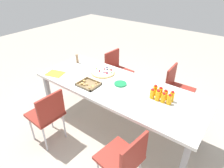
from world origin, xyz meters
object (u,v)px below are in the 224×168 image
(juice_bottle_0, at_px, (172,97))
(chair_far_left, at_px, (124,158))
(plate_stack, at_px, (120,84))
(snack_tray, at_px, (88,84))
(napkin_stack, at_px, (78,67))
(chair_far_right, at_px, (47,113))
(juice_bottle_1, at_px, (165,95))
(chair_near_right, at_px, (117,69))
(cardboard_tube, at_px, (77,59))
(juice_bottle_3, at_px, (155,90))
(paper_folder, at_px, (55,74))
(juice_bottle_2, at_px, (160,92))
(chair_near_left, at_px, (177,87))
(juice_bottle_4, at_px, (169,100))
(party_table, at_px, (118,89))
(juice_bottle_6, at_px, (158,95))
(juice_bottle_5, at_px, (163,98))
(juice_bottle_7, at_px, (152,94))
(fruit_pizza, at_px, (103,72))

(juice_bottle_0, bearing_deg, chair_far_left, 83.86)
(plate_stack, bearing_deg, snack_tray, 39.40)
(juice_bottle_0, relative_size, napkin_stack, 0.96)
(chair_far_right, xyz_separation_m, juice_bottle_1, (-1.21, -0.90, 0.30))
(chair_near_right, xyz_separation_m, cardboard_tube, (0.41, 0.59, 0.31))
(juice_bottle_0, height_order, napkin_stack, juice_bottle_0)
(juice_bottle_0, height_order, juice_bottle_3, same)
(chair_far_right, xyz_separation_m, paper_folder, (0.42, -0.51, 0.24))
(chair_far_left, relative_size, juice_bottle_2, 5.79)
(juice_bottle_3, xyz_separation_m, plate_stack, (0.50, 0.06, -0.06))
(chair_near_left, distance_m, napkin_stack, 1.64)
(juice_bottle_0, xyz_separation_m, juice_bottle_4, (0.00, 0.07, -0.00))
(party_table, relative_size, juice_bottle_1, 18.29)
(chair_near_left, relative_size, plate_stack, 4.76)
(chair_near_right, relative_size, juice_bottle_2, 5.79)
(party_table, height_order, juice_bottle_6, juice_bottle_6)
(chair_far_left, distance_m, juice_bottle_3, 0.95)
(juice_bottle_5, bearing_deg, juice_bottle_0, -134.93)
(chair_far_right, relative_size, plate_stack, 4.76)
(juice_bottle_2, bearing_deg, chair_near_left, -88.33)
(plate_stack, height_order, paper_folder, plate_stack)
(chair_far_left, relative_size, chair_far_right, 1.00)
(snack_tray, bearing_deg, chair_far_left, 150.88)
(juice_bottle_2, height_order, snack_tray, juice_bottle_2)
(party_table, distance_m, juice_bottle_2, 0.61)
(juice_bottle_0, height_order, paper_folder, juice_bottle_0)
(chair_far_right, relative_size, juice_bottle_4, 6.18)
(party_table, bearing_deg, juice_bottle_5, -178.13)
(juice_bottle_7, xyz_separation_m, fruit_pizza, (0.91, -0.15, -0.05))
(juice_bottle_4, height_order, fruit_pizza, juice_bottle_4)
(juice_bottle_7, height_order, fruit_pizza, juice_bottle_7)
(chair_far_left, relative_size, juice_bottle_5, 6.22)
(juice_bottle_1, relative_size, plate_stack, 0.76)
(juice_bottle_1, bearing_deg, chair_near_right, -29.36)
(chair_far_right, bearing_deg, party_table, -32.61)
(fruit_pizza, relative_size, snack_tray, 1.28)
(juice_bottle_1, distance_m, juice_bottle_5, 0.07)
(chair_far_left, xyz_separation_m, paper_folder, (1.62, -0.49, 0.24))
(juice_bottle_3, height_order, fruit_pizza, juice_bottle_3)
(juice_bottle_0, distance_m, juice_bottle_7, 0.24)
(party_table, bearing_deg, napkin_stack, -4.72)
(juice_bottle_5, xyz_separation_m, juice_bottle_6, (0.07, 0.00, 0.01))
(chair_near_left, height_order, fruit_pizza, chair_near_left)
(juice_bottle_7, distance_m, cardboard_tube, 1.51)
(juice_bottle_3, distance_m, juice_bottle_7, 0.09)
(chair_far_right, distance_m, cardboard_tube, 1.14)
(chair_near_left, height_order, juice_bottle_0, juice_bottle_0)
(chair_far_left, relative_size, juice_bottle_6, 5.67)
(party_table, height_order, juice_bottle_2, juice_bottle_2)
(chair_far_right, height_order, juice_bottle_0, juice_bottle_0)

